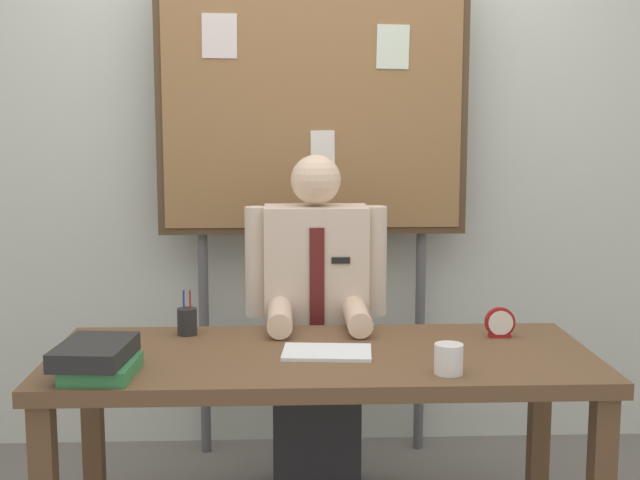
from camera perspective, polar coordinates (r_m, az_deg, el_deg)
name	(u,v)px	position (r m, az deg, el deg)	size (l,w,h in m)	color
back_wall	(311,149)	(3.84, -0.60, 6.15)	(6.40, 0.08, 2.70)	silver
desk	(322,377)	(2.83, 0.14, -9.23)	(1.78, 0.75, 0.72)	brown
person	(316,339)	(3.36, -0.27, -6.67)	(0.55, 0.56, 1.35)	#2D2D33
bulletin_board	(313,108)	(3.63, -0.50, 8.84)	(1.32, 0.09, 2.12)	#4C3823
book_stack	(97,359)	(2.64, -14.75, -7.72)	(0.24, 0.31, 0.10)	#337F47
open_notebook	(327,352)	(2.79, 0.47, -7.56)	(0.29, 0.19, 0.01)	white
desk_clock	(500,324)	(3.06, 12.01, -5.53)	(0.11, 0.04, 0.11)	maroon
coffee_mug	(449,359)	(2.60, 8.65, -7.91)	(0.09, 0.09, 0.09)	white
pen_holder	(187,321)	(3.06, -8.93, -5.42)	(0.07, 0.07, 0.16)	#262626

